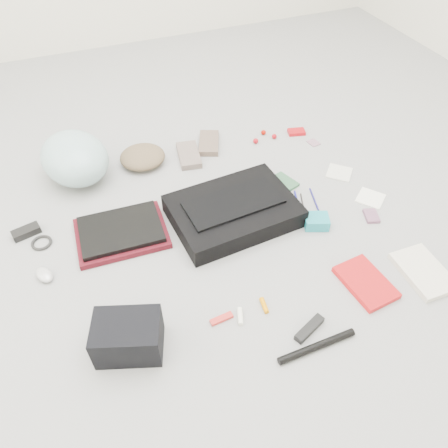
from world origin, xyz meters
name	(u,v)px	position (x,y,z in m)	size (l,w,h in m)	color
ground_plane	(224,232)	(0.00, 0.00, 0.00)	(4.00, 4.00, 0.00)	gray
messenger_bag	(233,211)	(0.07, 0.06, 0.04)	(0.51, 0.36, 0.09)	black
bag_flap	(234,203)	(0.07, 0.06, 0.09)	(0.40, 0.18, 0.01)	black
laptop_sleeve	(122,233)	(-0.40, 0.14, 0.01)	(0.36, 0.27, 0.03)	#510D16
laptop	(121,229)	(-0.40, 0.14, 0.04)	(0.33, 0.24, 0.02)	black
bike_helmet	(75,158)	(-0.50, 0.59, 0.11)	(0.29, 0.36, 0.22)	#ACD7D9
beanie	(143,157)	(-0.19, 0.58, 0.04)	(0.22, 0.21, 0.08)	brown
mitten_left	(189,155)	(0.03, 0.54, 0.02)	(0.10, 0.20, 0.03)	#7D6A61
mitten_right	(209,143)	(0.16, 0.60, 0.01)	(0.10, 0.20, 0.03)	#705B4C
power_brick	(26,232)	(-0.76, 0.29, 0.02)	(0.11, 0.05, 0.03)	black
cable_coil	(41,243)	(-0.71, 0.21, 0.01)	(0.08, 0.08, 0.01)	black
mouse	(44,275)	(-0.71, 0.03, 0.02)	(0.05, 0.09, 0.03)	silver
camera_bag	(128,337)	(-0.48, -0.38, 0.07)	(0.21, 0.15, 0.14)	black
multitool	(222,319)	(-0.16, -0.39, 0.01)	(0.08, 0.02, 0.01)	red
toiletry_tube_white	(240,316)	(-0.10, -0.40, 0.01)	(0.02, 0.02, 0.07)	white
toiletry_tube_orange	(264,305)	(0.00, -0.39, 0.01)	(0.02, 0.02, 0.06)	orange
u_lock	(309,329)	(0.10, -0.54, 0.01)	(0.13, 0.03, 0.03)	black
bike_pump	(317,346)	(0.09, -0.60, 0.01)	(0.03, 0.03, 0.28)	black
book_red	(366,282)	(0.39, -0.44, 0.01)	(0.15, 0.22, 0.02)	red
book_white	(424,272)	(0.62, -0.48, 0.01)	(0.16, 0.23, 0.02)	beige
notepad	(283,183)	(0.37, 0.19, 0.01)	(0.09, 0.12, 0.01)	#2F5A3C
pen_blue	(298,202)	(0.37, 0.05, 0.00)	(0.01, 0.01, 0.15)	navy
pen_black	(303,203)	(0.39, 0.03, 0.00)	(0.01, 0.01, 0.12)	black
pen_navy	(314,199)	(0.45, 0.04, 0.00)	(0.01, 0.01, 0.14)	navy
accordion_wallet	(316,221)	(0.37, -0.11, 0.02)	(0.10, 0.08, 0.05)	teal
card_deck	(371,216)	(0.62, -0.15, 0.01)	(0.05, 0.08, 0.01)	#865572
napkin_top	(339,173)	(0.66, 0.16, 0.00)	(0.11, 0.11, 0.01)	silver
napkin_bottom	(370,198)	(0.69, -0.05, 0.00)	(0.11, 0.11, 0.01)	white
lollipop_a	(256,141)	(0.39, 0.53, 0.01)	(0.03, 0.03, 0.03)	#A40A13
lollipop_b	(264,132)	(0.46, 0.59, 0.01)	(0.03, 0.03, 0.03)	#9C0B01
lollipop_c	(274,136)	(0.50, 0.54, 0.01)	(0.03, 0.03, 0.03)	#AB0A14
altoids_tin	(296,132)	(0.63, 0.53, 0.01)	(0.09, 0.06, 0.02)	red
stamp_sheet	(314,143)	(0.67, 0.42, 0.00)	(0.05, 0.06, 0.00)	gray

